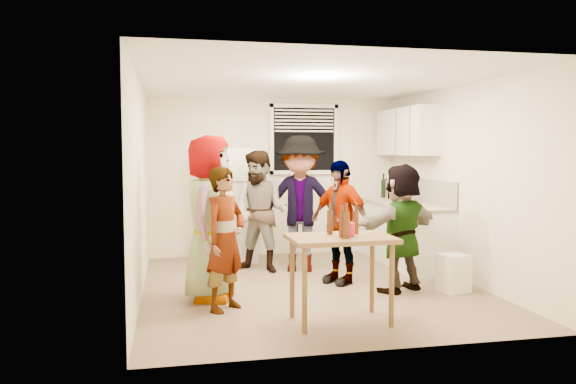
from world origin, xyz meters
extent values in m
cube|color=white|center=(-0.75, 1.88, 0.85)|extent=(0.70, 0.70, 1.70)
cube|color=white|center=(1.70, 1.15, 0.43)|extent=(0.60, 2.20, 0.86)
cube|color=beige|center=(1.70, 1.15, 0.88)|extent=(0.64, 2.22, 0.04)
cube|color=beige|center=(1.99, 1.15, 1.08)|extent=(0.03, 2.20, 0.36)
cube|color=white|center=(1.83, 1.35, 1.95)|extent=(0.34, 1.60, 0.70)
cylinder|color=white|center=(1.68, 0.99, 0.90)|extent=(0.12, 0.12, 0.26)
cylinder|color=black|center=(1.75, 2.06, 0.90)|extent=(0.07, 0.07, 0.29)
cylinder|color=#47230C|center=(1.60, 0.89, 0.90)|extent=(0.06, 0.06, 0.22)
cylinder|color=#1115CE|center=(1.44, 0.37, 0.90)|extent=(0.08, 0.08, 0.11)
cube|color=#E7C854|center=(1.92, 1.52, 0.98)|extent=(0.02, 0.19, 0.16)
cube|color=white|center=(1.61, -0.57, 0.25)|extent=(0.36, 0.36, 0.45)
cylinder|color=#47230C|center=(-0.04, -1.57, 0.85)|extent=(0.06, 0.06, 0.25)
cylinder|color=red|center=(0.03, -1.45, 0.85)|extent=(0.10, 0.10, 0.13)
imported|color=gray|center=(-1.24, -0.32, 0.00)|extent=(2.04, 1.46, 0.59)
imported|color=#141933|center=(-1.11, -0.78, 0.00)|extent=(1.45, 1.45, 0.36)
imported|color=brown|center=(-0.45, 0.98, 0.00)|extent=(1.60, 1.84, 0.63)
imported|color=#424247|center=(0.09, 0.94, 0.00)|extent=(1.69, 2.14, 0.70)
imported|color=black|center=(0.41, 0.13, 0.00)|extent=(1.80, 1.60, 0.38)
imported|color=orange|center=(1.01, -0.41, 0.00)|extent=(1.93, 1.98, 0.45)
camera|label=1|loc=(-1.65, -6.58, 1.67)|focal=35.00mm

